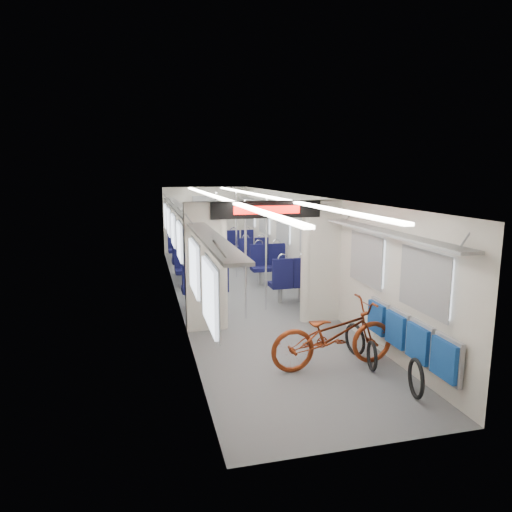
# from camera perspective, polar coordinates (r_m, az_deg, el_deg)

# --- Properties ---
(carriage) EXTENTS (12.00, 12.02, 2.31)m
(carriage) POSITION_cam_1_polar(r_m,az_deg,el_deg) (9.93, -1.48, 2.90)
(carriage) COLOR #515456
(carriage) RESTS_ON ground
(bicycle) EXTENTS (1.91, 0.72, 0.99)m
(bicycle) POSITION_cam_1_polar(r_m,az_deg,el_deg) (6.77, 9.63, -9.64)
(bicycle) COLOR maroon
(bicycle) RESTS_ON ground
(flip_bench) EXTENTS (0.12, 2.14, 0.56)m
(flip_bench) POSITION_cam_1_polar(r_m,az_deg,el_deg) (6.72, 18.48, -9.46)
(flip_bench) COLOR gray
(flip_bench) RESTS_ON carriage
(bike_hoop_a) EXTENTS (0.17, 0.51, 0.51)m
(bike_hoop_a) POSITION_cam_1_polar(r_m,az_deg,el_deg) (6.26, 19.35, -14.44)
(bike_hoop_a) COLOR black
(bike_hoop_a) RESTS_ON ground
(bike_hoop_b) EXTENTS (0.14, 0.44, 0.44)m
(bike_hoop_b) POSITION_cam_1_polar(r_m,az_deg,el_deg) (6.88, 14.29, -12.20)
(bike_hoop_b) COLOR black
(bike_hoop_b) RESTS_ON ground
(bike_hoop_c) EXTENTS (0.13, 0.51, 0.51)m
(bike_hoop_c) POSITION_cam_1_polar(r_m,az_deg,el_deg) (7.35, 12.25, -10.33)
(bike_hoop_c) COLOR black
(bike_hoop_c) RESTS_ON ground
(seat_bay_near_left) EXTENTS (0.96, 2.29, 1.17)m
(seat_bay_near_left) POSITION_cam_1_polar(r_m,az_deg,el_deg) (10.48, -7.12, -1.93)
(seat_bay_near_left) COLOR #0B0C33
(seat_bay_near_left) RESTS_ON ground
(seat_bay_near_right) EXTENTS (0.92, 2.13, 1.12)m
(seat_bay_near_right) POSITION_cam_1_polar(r_m,az_deg,el_deg) (10.74, 2.92, -1.68)
(seat_bay_near_right) COLOR #0B0C33
(seat_bay_near_right) RESTS_ON ground
(seat_bay_far_left) EXTENTS (0.94, 2.22, 1.15)m
(seat_bay_far_left) POSITION_cam_1_polar(r_m,az_deg,el_deg) (13.52, -8.72, 0.78)
(seat_bay_far_left) COLOR #0B0C33
(seat_bay_far_left) RESTS_ON ground
(seat_bay_far_right) EXTENTS (0.88, 1.91, 1.05)m
(seat_bay_far_right) POSITION_cam_1_polar(r_m,az_deg,el_deg) (14.04, -1.19, 1.09)
(seat_bay_far_right) COLOR #0B0C33
(seat_bay_far_right) RESTS_ON ground
(stanchion_near_left) EXTENTS (0.04, 0.04, 2.30)m
(stanchion_near_left) POSITION_cam_1_polar(r_m,az_deg,el_deg) (8.67, -1.30, -0.55)
(stanchion_near_left) COLOR silver
(stanchion_near_left) RESTS_ON ground
(stanchion_near_right) EXTENTS (0.04, 0.04, 2.30)m
(stanchion_near_right) POSITION_cam_1_polar(r_m,az_deg,el_deg) (9.22, 1.26, 0.10)
(stanchion_near_right) COLOR silver
(stanchion_near_right) RESTS_ON ground
(stanchion_far_left) EXTENTS (0.04, 0.04, 2.30)m
(stanchion_far_left) POSITION_cam_1_polar(r_m,az_deg,el_deg) (11.85, -4.88, 2.39)
(stanchion_far_left) COLOR silver
(stanchion_far_left) RESTS_ON ground
(stanchion_far_right) EXTENTS (0.04, 0.04, 2.30)m
(stanchion_far_right) POSITION_cam_1_polar(r_m,az_deg,el_deg) (12.17, -2.48, 2.63)
(stanchion_far_right) COLOR silver
(stanchion_far_right) RESTS_ON ground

